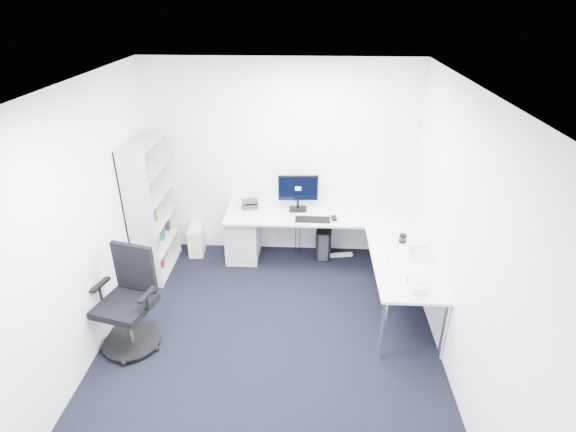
{
  "coord_description": "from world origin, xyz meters",
  "views": [
    {
      "loc": [
        0.38,
        -3.63,
        3.42
      ],
      "look_at": [
        0.15,
        1.05,
        1.05
      ],
      "focal_mm": 28.0,
      "sensor_mm": 36.0,
      "label": 1
    }
  ],
  "objects_px": {
    "l_desk": "(320,251)",
    "bookshelf": "(152,209)",
    "task_chair": "(124,303)",
    "monitor": "(298,193)",
    "laptop": "(423,245)"
  },
  "relations": [
    {
      "from": "monitor",
      "to": "laptop",
      "type": "height_order",
      "value": "monitor"
    },
    {
      "from": "bookshelf",
      "to": "task_chair",
      "type": "xyz_separation_m",
      "value": [
        0.15,
        -1.49,
        -0.35
      ]
    },
    {
      "from": "task_chair",
      "to": "l_desk",
      "type": "bearing_deg",
      "value": 50.23
    },
    {
      "from": "task_chair",
      "to": "laptop",
      "type": "distance_m",
      "value": 3.26
    },
    {
      "from": "bookshelf",
      "to": "laptop",
      "type": "height_order",
      "value": "bookshelf"
    },
    {
      "from": "l_desk",
      "to": "task_chair",
      "type": "bearing_deg",
      "value": -144.57
    },
    {
      "from": "task_chair",
      "to": "monitor",
      "type": "distance_m",
      "value": 2.59
    },
    {
      "from": "laptop",
      "to": "monitor",
      "type": "bearing_deg",
      "value": 141.75
    },
    {
      "from": "bookshelf",
      "to": "laptop",
      "type": "relative_size",
      "value": 5.08
    },
    {
      "from": "bookshelf",
      "to": "monitor",
      "type": "relative_size",
      "value": 3.39
    },
    {
      "from": "task_chair",
      "to": "monitor",
      "type": "relative_size",
      "value": 2.09
    },
    {
      "from": "l_desk",
      "to": "bookshelf",
      "type": "distance_m",
      "value": 2.24
    },
    {
      "from": "task_chair",
      "to": "monitor",
      "type": "bearing_deg",
      "value": 62.5
    },
    {
      "from": "monitor",
      "to": "l_desk",
      "type": "bearing_deg",
      "value": -59.1
    },
    {
      "from": "bookshelf",
      "to": "laptop",
      "type": "xyz_separation_m",
      "value": [
        3.3,
        -0.69,
        -0.04
      ]
    }
  ]
}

